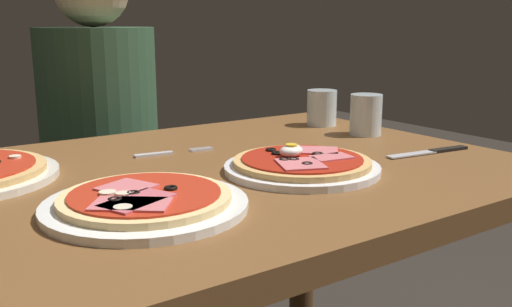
# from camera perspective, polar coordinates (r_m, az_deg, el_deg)

# --- Properties ---
(dining_table) EXTENTS (1.16, 0.79, 0.74)m
(dining_table) POSITION_cam_1_polar(r_m,az_deg,el_deg) (1.03, -5.80, -8.28)
(dining_table) COLOR brown
(dining_table) RESTS_ON ground
(pizza_foreground) EXTENTS (0.27, 0.27, 0.05)m
(pizza_foreground) POSITION_cam_1_polar(r_m,az_deg,el_deg) (0.99, 4.58, -1.11)
(pizza_foreground) COLOR white
(pizza_foreground) RESTS_ON dining_table
(pizza_across_left) EXTENTS (0.28, 0.28, 0.03)m
(pizza_across_left) POSITION_cam_1_polar(r_m,az_deg,el_deg) (0.80, -10.95, -4.72)
(pizza_across_left) COLOR white
(pizza_across_left) RESTS_ON dining_table
(water_glass_near) EXTENTS (0.07, 0.07, 0.09)m
(water_glass_near) POSITION_cam_1_polar(r_m,az_deg,el_deg) (1.33, 10.84, 3.57)
(water_glass_near) COLOR silver
(water_glass_near) RESTS_ON dining_table
(water_glass_far) EXTENTS (0.07, 0.07, 0.09)m
(water_glass_far) POSITION_cam_1_polar(r_m,az_deg,el_deg) (1.44, 6.53, 4.29)
(water_glass_far) COLOR silver
(water_glass_far) RESTS_ON dining_table
(fork) EXTENTS (0.16, 0.04, 0.00)m
(fork) POSITION_cam_1_polar(r_m,az_deg,el_deg) (1.13, -8.73, 0.06)
(fork) COLOR silver
(fork) RESTS_ON dining_table
(knife) EXTENTS (0.20, 0.04, 0.01)m
(knife) POSITION_cam_1_polar(r_m,az_deg,el_deg) (1.18, 17.21, 0.21)
(knife) COLOR silver
(knife) RESTS_ON dining_table
(diner_person) EXTENTS (0.32, 0.32, 1.18)m
(diner_person) POSITION_cam_1_polar(r_m,az_deg,el_deg) (1.69, -14.95, -2.35)
(diner_person) COLOR black
(diner_person) RESTS_ON ground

